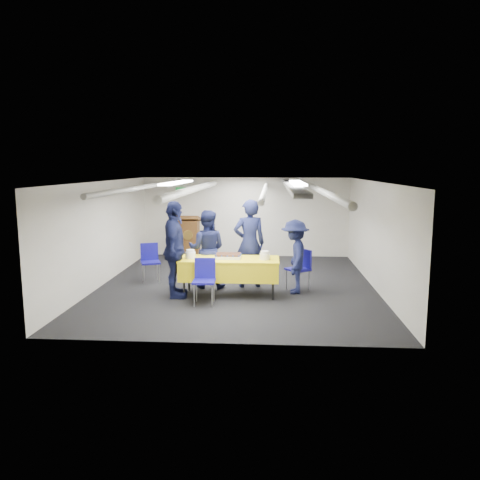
{
  "coord_description": "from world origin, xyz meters",
  "views": [
    {
      "loc": [
        0.75,
        -10.13,
        2.62
      ],
      "look_at": [
        0.08,
        -0.2,
        1.05
      ],
      "focal_mm": 35.0,
      "sensor_mm": 36.0,
      "label": 1
    }
  ],
  "objects_px": {
    "serving_table": "(229,269)",
    "chair_left": "(150,258)",
    "podium": "(189,237)",
    "chair_near": "(204,276)",
    "sailor_b": "(207,249)",
    "chair_right": "(301,265)",
    "sheet_cake": "(228,256)",
    "sailor_c": "(175,250)",
    "sailor_d": "(295,257)",
    "sailor_a": "(249,243)"
  },
  "relations": [
    {
      "from": "serving_table",
      "to": "sailor_c",
      "type": "xyz_separation_m",
      "value": [
        -1.08,
        -0.21,
        0.42
      ]
    },
    {
      "from": "serving_table",
      "to": "sailor_a",
      "type": "bearing_deg",
      "value": 63.2
    },
    {
      "from": "sheet_cake",
      "to": "chair_left",
      "type": "height_order",
      "value": "chair_left"
    },
    {
      "from": "podium",
      "to": "chair_near",
      "type": "distance_m",
      "value": 4.6
    },
    {
      "from": "sailor_b",
      "to": "sailor_d",
      "type": "bearing_deg",
      "value": 172.92
    },
    {
      "from": "sheet_cake",
      "to": "sailor_d",
      "type": "relative_size",
      "value": 0.35
    },
    {
      "from": "chair_near",
      "to": "chair_left",
      "type": "xyz_separation_m",
      "value": [
        -1.51,
        1.69,
        0.0
      ]
    },
    {
      "from": "sheet_cake",
      "to": "chair_near",
      "type": "xyz_separation_m",
      "value": [
        -0.4,
        -0.63,
        -0.28
      ]
    },
    {
      "from": "serving_table",
      "to": "chair_right",
      "type": "height_order",
      "value": "chair_right"
    },
    {
      "from": "sailor_c",
      "to": "sailor_d",
      "type": "bearing_deg",
      "value": -85.96
    },
    {
      "from": "sailor_a",
      "to": "serving_table",
      "type": "bearing_deg",
      "value": 48.63
    },
    {
      "from": "sailor_b",
      "to": "chair_left",
      "type": "bearing_deg",
      "value": -16.32
    },
    {
      "from": "serving_table",
      "to": "sailor_c",
      "type": "bearing_deg",
      "value": -169.2
    },
    {
      "from": "serving_table",
      "to": "sailor_b",
      "type": "xyz_separation_m",
      "value": [
        -0.55,
        0.62,
        0.29
      ]
    },
    {
      "from": "podium",
      "to": "sailor_c",
      "type": "relative_size",
      "value": 0.64
    },
    {
      "from": "sheet_cake",
      "to": "chair_near",
      "type": "relative_size",
      "value": 0.61
    },
    {
      "from": "sheet_cake",
      "to": "sailor_b",
      "type": "distance_m",
      "value": 0.78
    },
    {
      "from": "chair_near",
      "to": "sheet_cake",
      "type": "bearing_deg",
      "value": 57.24
    },
    {
      "from": "podium",
      "to": "chair_right",
      "type": "xyz_separation_m",
      "value": [
        3.0,
        -3.33,
        -0.08
      ]
    },
    {
      "from": "sailor_b",
      "to": "sailor_d",
      "type": "xyz_separation_m",
      "value": [
        1.88,
        -0.33,
        -0.08
      ]
    },
    {
      "from": "sheet_cake",
      "to": "chair_near",
      "type": "distance_m",
      "value": 0.8
    },
    {
      "from": "chair_near",
      "to": "chair_left",
      "type": "bearing_deg",
      "value": 131.7
    },
    {
      "from": "sheet_cake",
      "to": "podium",
      "type": "xyz_separation_m",
      "value": [
        -1.48,
        3.85,
        -0.2
      ]
    },
    {
      "from": "sailor_c",
      "to": "sailor_d",
      "type": "height_order",
      "value": "sailor_c"
    },
    {
      "from": "serving_table",
      "to": "sailor_d",
      "type": "distance_m",
      "value": 1.38
    },
    {
      "from": "podium",
      "to": "serving_table",
      "type": "bearing_deg",
      "value": -68.82
    },
    {
      "from": "chair_left",
      "to": "sailor_b",
      "type": "xyz_separation_m",
      "value": [
        1.39,
        -0.49,
        0.32
      ]
    },
    {
      "from": "chair_left",
      "to": "sailor_c",
      "type": "distance_m",
      "value": 1.63
    },
    {
      "from": "podium",
      "to": "sailor_d",
      "type": "distance_m",
      "value": 4.6
    },
    {
      "from": "serving_table",
      "to": "chair_left",
      "type": "relative_size",
      "value": 2.32
    },
    {
      "from": "podium",
      "to": "sailor_c",
      "type": "bearing_deg",
      "value": -84.03
    },
    {
      "from": "serving_table",
      "to": "chair_near",
      "type": "xyz_separation_m",
      "value": [
        -0.43,
        -0.58,
        -0.03
      ]
    },
    {
      "from": "chair_near",
      "to": "sailor_b",
      "type": "height_order",
      "value": "sailor_b"
    },
    {
      "from": "podium",
      "to": "sailor_c",
      "type": "distance_m",
      "value": 4.14
    },
    {
      "from": "sailor_d",
      "to": "chair_near",
      "type": "bearing_deg",
      "value": -61.42
    },
    {
      "from": "serving_table",
      "to": "chair_right",
      "type": "distance_m",
      "value": 1.59
    },
    {
      "from": "sheet_cake",
      "to": "sailor_c",
      "type": "height_order",
      "value": "sailor_c"
    },
    {
      "from": "chair_near",
      "to": "chair_left",
      "type": "distance_m",
      "value": 2.26
    },
    {
      "from": "sheet_cake",
      "to": "sailor_a",
      "type": "relative_size",
      "value": 0.28
    },
    {
      "from": "chair_near",
      "to": "chair_right",
      "type": "distance_m",
      "value": 2.23
    },
    {
      "from": "serving_table",
      "to": "chair_left",
      "type": "height_order",
      "value": "chair_left"
    },
    {
      "from": "chair_right",
      "to": "podium",
      "type": "bearing_deg",
      "value": 131.99
    },
    {
      "from": "serving_table",
      "to": "chair_near",
      "type": "distance_m",
      "value": 0.72
    },
    {
      "from": "sailor_a",
      "to": "sailor_b",
      "type": "height_order",
      "value": "sailor_a"
    },
    {
      "from": "chair_left",
      "to": "sailor_d",
      "type": "distance_m",
      "value": 3.38
    },
    {
      "from": "podium",
      "to": "sailor_b",
      "type": "height_order",
      "value": "sailor_b"
    },
    {
      "from": "podium",
      "to": "sailor_c",
      "type": "xyz_separation_m",
      "value": [
        0.43,
        -4.1,
        0.36
      ]
    },
    {
      "from": "podium",
      "to": "sailor_a",
      "type": "height_order",
      "value": "sailor_a"
    },
    {
      "from": "chair_right",
      "to": "sailor_a",
      "type": "bearing_deg",
      "value": 171.32
    },
    {
      "from": "chair_right",
      "to": "sailor_d",
      "type": "relative_size",
      "value": 0.56
    }
  ]
}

